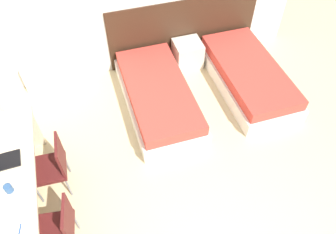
{
  "coord_description": "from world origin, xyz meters",
  "views": [
    {
      "loc": [
        -0.83,
        -0.47,
        3.79
      ],
      "look_at": [
        0.0,
        2.17,
        0.55
      ],
      "focal_mm": 35.0,
      "sensor_mm": 36.0,
      "label": 1
    }
  ],
  "objects": [
    {
      "name": "chair_near_laptop",
      "position": [
        -1.51,
        1.93,
        0.48
      ],
      "size": [
        0.43,
        0.43,
        0.85
      ],
      "rotation": [
        0.0,
        0.0,
        -0.05
      ],
      "color": "#511919",
      "rests_on": "ground_plane"
    },
    {
      "name": "nightstand",
      "position": [
        0.83,
        3.7,
        0.23
      ],
      "size": [
        0.46,
        0.42,
        0.46
      ],
      "color": "beige",
      "rests_on": "ground_plane"
    },
    {
      "name": "chair_near_notebook",
      "position": [
        -1.51,
        1.13,
        0.48
      ],
      "size": [
        0.47,
        0.47,
        0.85
      ],
      "rotation": [
        0.0,
        0.0,
        -0.14
      ],
      "color": "#511919",
      "rests_on": "ground_plane"
    },
    {
      "name": "radiator",
      "position": [
        -1.33,
        3.86,
        0.24
      ],
      "size": [
        1.09,
        0.12,
        0.48
      ],
      "color": "silver",
      "rests_on": "ground_plane"
    },
    {
      "name": "bed_near_window",
      "position": [
        0.07,
        2.91,
        0.2
      ],
      "size": [
        0.96,
        1.99,
        0.42
      ],
      "color": "silver",
      "rests_on": "ground_plane"
    },
    {
      "name": "bed_near_door",
      "position": [
        1.58,
        2.91,
        0.2
      ],
      "size": [
        0.96,
        1.99,
        0.42
      ],
      "color": "silver",
      "rests_on": "ground_plane"
    },
    {
      "name": "mug",
      "position": [
        -1.89,
        1.53,
        0.81
      ],
      "size": [
        0.08,
        0.08,
        0.09
      ],
      "color": "#2D5184",
      "rests_on": "desk"
    },
    {
      "name": "desk",
      "position": [
        -1.94,
        1.54,
        0.61
      ],
      "size": [
        0.61,
        2.31,
        0.77
      ],
      "color": "beige",
      "rests_on": "ground_plane"
    },
    {
      "name": "headboard_panel",
      "position": [
        0.83,
        3.94,
        0.55
      ],
      "size": [
        2.57,
        0.03,
        1.1
      ],
      "color": "#382316",
      "rests_on": "ground_plane"
    }
  ]
}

